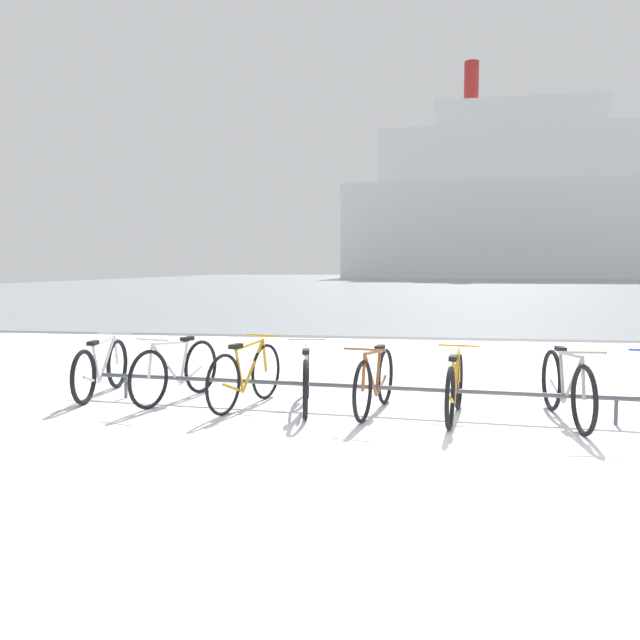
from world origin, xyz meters
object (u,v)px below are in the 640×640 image
(bicycle_2, at_px, (246,376))
(ferry_ship, at_px, (521,206))
(bicycle_0, at_px, (102,368))
(bicycle_3, at_px, (306,378))
(bicycle_6, at_px, (567,387))
(bicycle_1, at_px, (176,371))
(bicycle_5, at_px, (455,387))
(bicycle_4, at_px, (375,382))

(bicycle_2, height_order, ferry_ship, ferry_ship)
(bicycle_0, distance_m, ferry_ship, 84.10)
(bicycle_0, height_order, ferry_ship, ferry_ship)
(bicycle_0, relative_size, bicycle_2, 1.07)
(bicycle_3, bearing_deg, bicycle_2, -176.76)
(bicycle_3, bearing_deg, bicycle_6, -5.33)
(bicycle_2, xyz_separation_m, bicycle_3, (0.71, 0.04, -0.02))
(bicycle_1, bearing_deg, bicycle_2, -12.22)
(bicycle_5, bearing_deg, bicycle_2, 174.16)
(bicycle_4, xyz_separation_m, bicycle_6, (2.04, -0.14, 0.02))
(bicycle_1, distance_m, bicycle_3, 1.66)
(bicycle_4, xyz_separation_m, ferry_ship, (14.53, 82.05, 9.34))
(bicycle_0, relative_size, bicycle_6, 0.96)
(bicycle_1, xyz_separation_m, ferry_ship, (16.98, 81.76, 9.33))
(bicycle_5, xyz_separation_m, bicycle_6, (1.16, 0.02, 0.03))
(bicycle_2, relative_size, bicycle_6, 0.89)
(bicycle_0, xyz_separation_m, ferry_ship, (18.03, 81.61, 9.34))
(bicycle_3, relative_size, bicycle_4, 1.06)
(bicycle_3, xyz_separation_m, bicycle_4, (0.80, -0.13, 0.01))
(bicycle_3, relative_size, ferry_ship, 0.04)
(bicycle_4, height_order, bicycle_6, bicycle_6)
(bicycle_1, xyz_separation_m, bicycle_2, (0.94, -0.20, 0.00))
(bicycle_1, relative_size, bicycle_2, 1.04)
(ferry_ship, bearing_deg, bicycle_0, -102.45)
(bicycle_6, height_order, ferry_ship, ferry_ship)
(bicycle_1, xyz_separation_m, bicycle_5, (3.33, -0.45, -0.02))
(bicycle_3, bearing_deg, ferry_ship, 79.40)
(bicycle_5, bearing_deg, ferry_ship, 80.57)
(bicycle_1, bearing_deg, bicycle_3, -5.66)
(bicycle_0, distance_m, bicycle_6, 5.57)
(bicycle_2, relative_size, bicycle_3, 0.93)
(bicycle_1, xyz_separation_m, bicycle_3, (1.65, -0.16, -0.02))
(bicycle_6, bearing_deg, bicycle_2, 176.37)
(bicycle_1, bearing_deg, bicycle_4, -6.81)
(bicycle_0, xyz_separation_m, bicycle_2, (1.99, -0.35, 0.02))
(bicycle_3, bearing_deg, bicycle_1, 174.34)
(bicycle_6, bearing_deg, bicycle_1, 174.55)
(bicycle_0, xyz_separation_m, bicycle_1, (1.05, -0.14, 0.02))
(bicycle_3, distance_m, bicycle_4, 0.81)
(bicycle_0, relative_size, bicycle_3, 1.00)
(bicycle_3, xyz_separation_m, bicycle_5, (1.68, -0.28, -0.00))
(bicycle_2, height_order, bicycle_5, bicycle_2)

